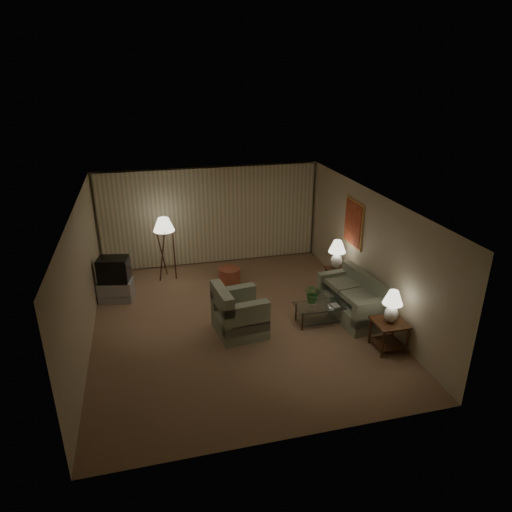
# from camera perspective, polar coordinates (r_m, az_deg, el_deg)

# --- Properties ---
(ground) EXTENTS (7.00, 7.00, 0.00)m
(ground) POSITION_cam_1_polar(r_m,az_deg,el_deg) (10.01, -2.39, -8.20)
(ground) COLOR #8E674E
(ground) RESTS_ON ground
(room_shell) EXTENTS (6.04, 7.02, 2.72)m
(room_shell) POSITION_cam_1_polar(r_m,az_deg,el_deg) (10.64, -4.09, 4.04)
(room_shell) COLOR #BFB592
(room_shell) RESTS_ON ground
(sofa) EXTENTS (1.89, 1.25, 0.75)m
(sofa) POSITION_cam_1_polar(r_m,az_deg,el_deg) (10.26, 11.86, -5.48)
(sofa) COLOR gray
(sofa) RESTS_ON ground
(armchair) EXTENTS (1.23, 1.19, 0.84)m
(armchair) POSITION_cam_1_polar(r_m,az_deg,el_deg) (9.43, -2.05, -7.30)
(armchair) COLOR gray
(armchair) RESTS_ON ground
(side_table_near) EXTENTS (0.61, 0.61, 0.60)m
(side_table_near) POSITION_cam_1_polar(r_m,az_deg,el_deg) (9.28, 16.30, -8.84)
(side_table_near) COLOR #371B0F
(side_table_near) RESTS_ON ground
(side_table_far) EXTENTS (0.47, 0.39, 0.60)m
(side_table_far) POSITION_cam_1_polar(r_m,az_deg,el_deg) (11.32, 9.88, -2.46)
(side_table_far) COLOR #371B0F
(side_table_far) RESTS_ON ground
(table_lamp_near) EXTENTS (0.38, 0.38, 0.66)m
(table_lamp_near) POSITION_cam_1_polar(r_m,az_deg,el_deg) (9.01, 16.69, -5.73)
(table_lamp_near) COLOR white
(table_lamp_near) RESTS_ON side_table_near
(table_lamp_far) EXTENTS (0.41, 0.41, 0.71)m
(table_lamp_far) POSITION_cam_1_polar(r_m,az_deg,el_deg) (11.07, 10.09, 0.49)
(table_lamp_far) COLOR white
(table_lamp_far) RESTS_ON side_table_far
(coffee_table) EXTENTS (1.02, 0.56, 0.41)m
(coffee_table) POSITION_cam_1_polar(r_m,az_deg,el_deg) (9.93, 7.85, -6.85)
(coffee_table) COLOR silver
(coffee_table) RESTS_ON ground
(tv_cabinet) EXTENTS (0.96, 0.78, 0.50)m
(tv_cabinet) POSITION_cam_1_polar(r_m,az_deg,el_deg) (11.25, -17.07, -4.14)
(tv_cabinet) COLOR #9A9B9D
(tv_cabinet) RESTS_ON ground
(crt_tv) EXTENTS (0.86, 0.74, 0.58)m
(crt_tv) POSITION_cam_1_polar(r_m,az_deg,el_deg) (11.03, -17.39, -1.64)
(crt_tv) COLOR black
(crt_tv) RESTS_ON tv_cabinet
(floor_lamp) EXTENTS (0.53, 0.53, 1.64)m
(floor_lamp) POSITION_cam_1_polar(r_m,az_deg,el_deg) (11.86, -11.25, 1.07)
(floor_lamp) COLOR #371B0F
(floor_lamp) RESTS_ON ground
(ottoman) EXTENTS (0.60, 0.60, 0.37)m
(ottoman) POSITION_cam_1_polar(r_m,az_deg,el_deg) (11.70, -3.33, -2.41)
(ottoman) COLOR #A65538
(ottoman) RESTS_ON ground
(vase) EXTENTS (0.19, 0.19, 0.15)m
(vase) POSITION_cam_1_polar(r_m,az_deg,el_deg) (9.77, 7.09, -5.88)
(vase) COLOR white
(vase) RESTS_ON coffee_table
(flowers) EXTENTS (0.45, 0.42, 0.42)m
(flowers) POSITION_cam_1_polar(r_m,az_deg,el_deg) (9.64, 7.17, -4.38)
(flowers) COLOR #3D7B37
(flowers) RESTS_ON vase
(book) EXTENTS (0.16, 0.21, 0.02)m
(book) POSITION_cam_1_polar(r_m,az_deg,el_deg) (9.86, 9.47, -6.18)
(book) COLOR olive
(book) RESTS_ON coffee_table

